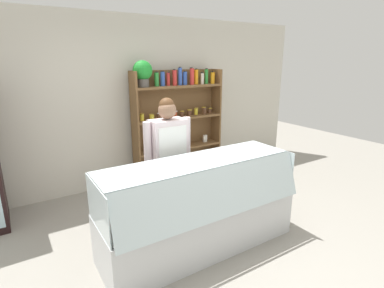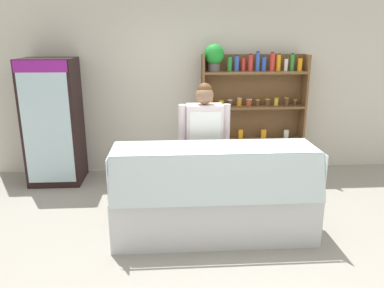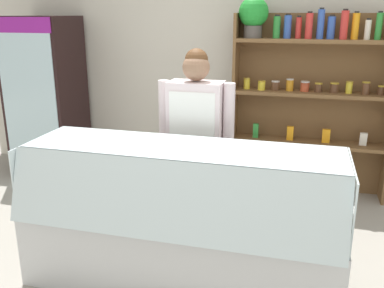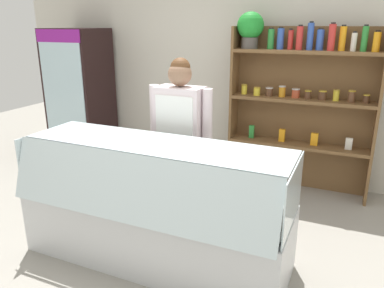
# 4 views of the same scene
# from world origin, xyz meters

# --- Properties ---
(ground_plane) EXTENTS (12.00, 12.00, 0.00)m
(ground_plane) POSITION_xyz_m (0.00, 0.00, 0.00)
(ground_plane) COLOR gray
(back_wall) EXTENTS (6.80, 0.10, 2.70)m
(back_wall) POSITION_xyz_m (0.00, 2.17, 1.35)
(back_wall) COLOR beige
(back_wall) RESTS_ON ground
(drinks_fridge) EXTENTS (0.75, 0.66, 1.83)m
(drinks_fridge) POSITION_xyz_m (-2.33, 1.72, 0.92)
(drinks_fridge) COLOR black
(drinks_fridge) RESTS_ON ground
(shelving_unit) EXTENTS (1.59, 0.30, 2.02)m
(shelving_unit) POSITION_xyz_m (0.57, 1.89, 1.17)
(shelving_unit) COLOR brown
(shelving_unit) RESTS_ON ground
(deli_display_case) EXTENTS (2.17, 0.77, 1.01)m
(deli_display_case) POSITION_xyz_m (-0.17, -0.03, 0.31)
(deli_display_case) COLOR silver
(deli_display_case) RESTS_ON ground
(shop_clerk) EXTENTS (0.62, 0.25, 1.61)m
(shop_clerk) POSITION_xyz_m (-0.22, 0.57, 0.95)
(shop_clerk) COLOR #383D51
(shop_clerk) RESTS_ON ground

